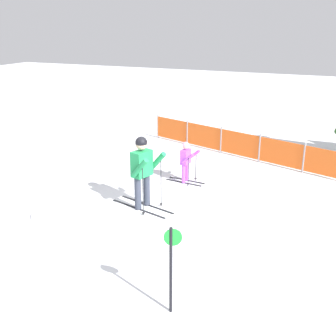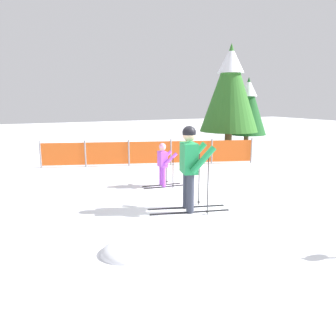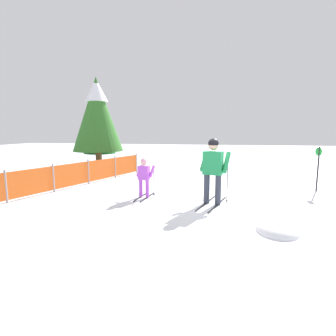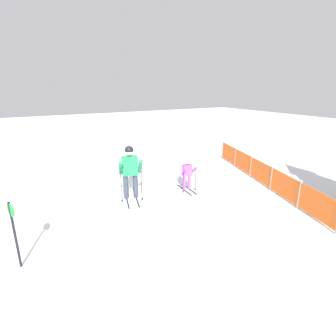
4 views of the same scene
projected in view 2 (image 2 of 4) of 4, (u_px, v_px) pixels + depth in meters
The scene contains 7 objects.
ground_plane at pixel (204, 212), 6.97m from camera, with size 60.00×60.00×0.00m, color white.
skier_adult at pixel (190, 161), 6.85m from camera, with size 1.75×0.90×1.82m.
skier_child at pixel (163, 161), 8.89m from camera, with size 1.15×0.56×1.20m.
safety_fence at pixel (150, 152), 11.84m from camera, with size 7.30×2.48×0.94m.
conifer_far at pixel (230, 87), 13.95m from camera, with size 2.51×2.51×4.66m.
conifer_near at pixel (248, 105), 15.37m from camera, with size 1.82×1.82×3.37m.
snow_mound at pixel (132, 252), 5.13m from camera, with size 0.99×0.84×0.40m, color white.
Camera 2 is at (-3.57, -5.64, 2.34)m, focal length 35.00 mm.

